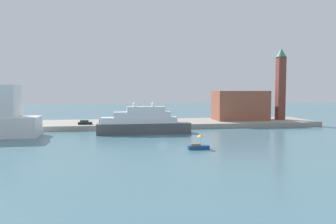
# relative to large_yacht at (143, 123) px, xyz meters

# --- Properties ---
(ground) EXTENTS (400.00, 400.00, 0.00)m
(ground) POSITION_rel_large_yacht_xyz_m (4.43, -7.46, -2.99)
(ground) COLOR slate
(quay_dock) EXTENTS (110.00, 21.61, 1.51)m
(quay_dock) POSITION_rel_large_yacht_xyz_m (4.43, 19.34, -2.24)
(quay_dock) COLOR gray
(quay_dock) RESTS_ON ground
(large_yacht) EXTENTS (25.76, 3.99, 10.02)m
(large_yacht) POSITION_rel_large_yacht_xyz_m (0.00, 0.00, 0.00)
(large_yacht) COLOR #4C4C51
(large_yacht) RESTS_ON ground
(small_motorboat) EXTENTS (4.34, 1.57, 3.15)m
(small_motorboat) POSITION_rel_large_yacht_xyz_m (9.31, -25.74, -2.08)
(small_motorboat) COLOR navy
(small_motorboat) RESTS_ON ground
(work_barge) EXTENTS (5.42, 1.46, 0.81)m
(work_barge) POSITION_rel_large_yacht_xyz_m (-10.15, 4.30, -2.59)
(work_barge) COLOR silver
(work_barge) RESTS_ON ground
(harbor_building) EXTENTS (18.07, 10.45, 10.15)m
(harbor_building) POSITION_rel_large_yacht_xyz_m (35.71, 20.37, 3.59)
(harbor_building) COLOR #93513D
(harbor_building) RESTS_ON quay_dock
(bell_tower) EXTENTS (3.49, 3.49, 24.99)m
(bell_tower) POSITION_rel_large_yacht_xyz_m (50.11, 19.32, 11.86)
(bell_tower) COLOR brown
(bell_tower) RESTS_ON quay_dock
(parked_car) EXTENTS (4.17, 1.84, 1.33)m
(parked_car) POSITION_rel_large_yacht_xyz_m (-16.63, 12.84, -0.91)
(parked_car) COLOR black
(parked_car) RESTS_ON quay_dock
(person_figure) EXTENTS (0.36, 0.36, 1.61)m
(person_figure) POSITION_rel_large_yacht_xyz_m (-12.28, 14.37, -0.74)
(person_figure) COLOR #4C4C4C
(person_figure) RESTS_ON quay_dock
(mooring_bollard) EXTENTS (0.55, 0.55, 0.86)m
(mooring_bollard) POSITION_rel_large_yacht_xyz_m (7.66, 9.72, -1.05)
(mooring_bollard) COLOR black
(mooring_bollard) RESTS_ON quay_dock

